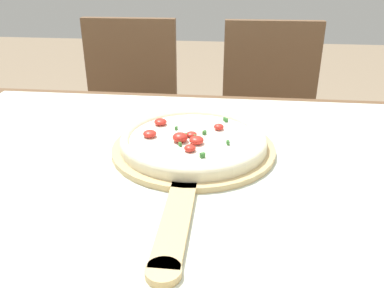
{
  "coord_description": "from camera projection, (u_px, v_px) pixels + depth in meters",
  "views": [
    {
      "loc": [
        0.13,
        -0.69,
        1.12
      ],
      "look_at": [
        0.05,
        0.06,
        0.76
      ],
      "focal_mm": 38.0,
      "sensor_mm": 36.0,
      "label": 1
    }
  ],
  "objects": [
    {
      "name": "dining_table",
      "position": [
        166.0,
        215.0,
        0.84
      ],
      "size": [
        1.23,
        0.96,
        0.73
      ],
      "color": "brown",
      "rests_on": "ground_plane"
    },
    {
      "name": "towel_cloth",
      "position": [
        164.0,
        171.0,
        0.8
      ],
      "size": [
        1.15,
        0.88,
        0.0
      ],
      "color": "silver",
      "rests_on": "dining_table"
    },
    {
      "name": "pizza_peel",
      "position": [
        192.0,
        154.0,
        0.85
      ],
      "size": [
        0.35,
        0.57,
        0.01
      ],
      "color": "tan",
      "rests_on": "towel_cloth"
    },
    {
      "name": "pizza",
      "position": [
        193.0,
        140.0,
        0.86
      ],
      "size": [
        0.31,
        0.31,
        0.04
      ],
      "color": "beige",
      "rests_on": "pizza_peel"
    },
    {
      "name": "chair_left",
      "position": [
        129.0,
        114.0,
        1.69
      ],
      "size": [
        0.41,
        0.41,
        0.88
      ],
      "rotation": [
        0.0,
        0.0,
        0.02
      ],
      "color": "brown",
      "rests_on": "ground_plane"
    },
    {
      "name": "chair_right",
      "position": [
        269.0,
        120.0,
        1.63
      ],
      "size": [
        0.41,
        0.41,
        0.88
      ],
      "rotation": [
        0.0,
        0.0,
        0.03
      ],
      "color": "brown",
      "rests_on": "ground_plane"
    }
  ]
}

